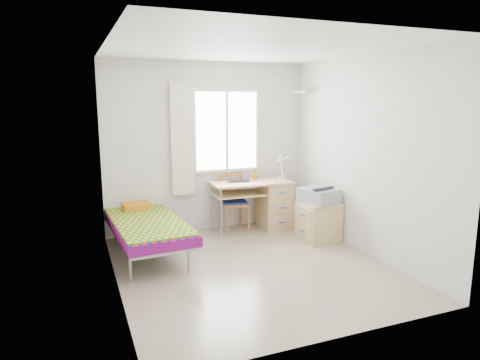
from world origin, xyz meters
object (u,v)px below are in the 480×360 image
at_px(chair, 234,199).
at_px(desk, 270,202).
at_px(cabinet, 319,221).
at_px(printer, 319,195).
at_px(bed, 146,224).

bearing_deg(chair, desk, -1.14).
bearing_deg(cabinet, printer, -172.75).
relative_size(desk, chair, 1.40).
distance_m(desk, printer, 0.95).
bearing_deg(chair, printer, -34.90).
xyz_separation_m(desk, chair, (-0.58, 0.11, 0.08)).
distance_m(cabinet, printer, 0.39).
relative_size(chair, printer, 1.55).
distance_m(chair, cabinet, 1.37).
height_order(chair, printer, chair).
height_order(desk, cabinet, desk).
bearing_deg(chair, bed, -150.51).
xyz_separation_m(chair, printer, (0.95, -0.95, 0.18)).
relative_size(bed, desk, 1.51).
bearing_deg(cabinet, chair, 131.49).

